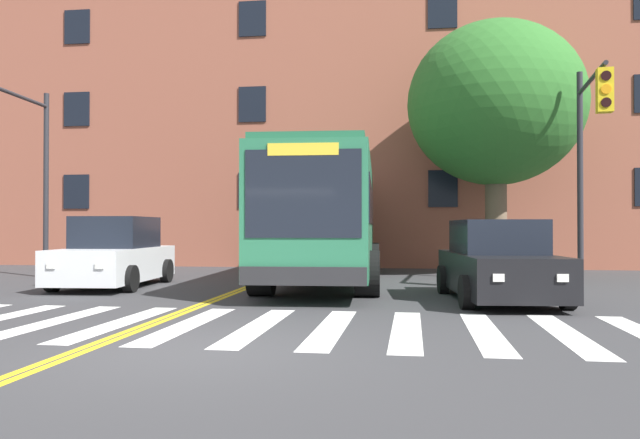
{
  "coord_description": "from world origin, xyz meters",
  "views": [
    {
      "loc": [
        2.72,
        -7.61,
        1.57
      ],
      "look_at": [
        0.47,
        8.81,
        1.78
      ],
      "focal_mm": 35.0,
      "sensor_mm": 36.0,
      "label": 1
    }
  ],
  "objects_px": {
    "traffic_light_near_corner": "(589,138)",
    "street_tree_curbside_large": "(496,105)",
    "traffic_light_far_corner": "(16,145)",
    "car_black_far_lane": "(498,264)",
    "car_white_near_lane": "(115,255)",
    "city_bus": "(326,216)"
  },
  "relations": [
    {
      "from": "car_white_near_lane",
      "to": "car_black_far_lane",
      "type": "height_order",
      "value": "car_white_near_lane"
    },
    {
      "from": "car_white_near_lane",
      "to": "traffic_light_near_corner",
      "type": "relative_size",
      "value": 0.79
    },
    {
      "from": "street_tree_curbside_large",
      "to": "car_black_far_lane",
      "type": "bearing_deg",
      "value": -97.74
    },
    {
      "from": "car_white_near_lane",
      "to": "street_tree_curbside_large",
      "type": "bearing_deg",
      "value": 27.31
    },
    {
      "from": "traffic_light_far_corner",
      "to": "street_tree_curbside_large",
      "type": "relative_size",
      "value": 0.7
    },
    {
      "from": "city_bus",
      "to": "traffic_light_near_corner",
      "type": "distance_m",
      "value": 7.17
    },
    {
      "from": "city_bus",
      "to": "street_tree_curbside_large",
      "type": "distance_m",
      "value": 7.29
    },
    {
      "from": "traffic_light_near_corner",
      "to": "street_tree_curbside_large",
      "type": "bearing_deg",
      "value": 110.72
    },
    {
      "from": "car_black_far_lane",
      "to": "traffic_light_far_corner",
      "type": "bearing_deg",
      "value": 168.09
    },
    {
      "from": "traffic_light_near_corner",
      "to": "street_tree_curbside_large",
      "type": "xyz_separation_m",
      "value": [
        -1.68,
        4.45,
        1.74
      ]
    },
    {
      "from": "car_white_near_lane",
      "to": "traffic_light_near_corner",
      "type": "height_order",
      "value": "traffic_light_near_corner"
    },
    {
      "from": "street_tree_curbside_large",
      "to": "traffic_light_near_corner",
      "type": "bearing_deg",
      "value": -69.28
    },
    {
      "from": "car_white_near_lane",
      "to": "traffic_light_far_corner",
      "type": "relative_size",
      "value": 0.8
    },
    {
      "from": "car_white_near_lane",
      "to": "car_black_far_lane",
      "type": "relative_size",
      "value": 0.96
    },
    {
      "from": "car_white_near_lane",
      "to": "street_tree_curbside_large",
      "type": "xyz_separation_m",
      "value": [
        10.57,
        5.46,
        4.75
      ]
    },
    {
      "from": "car_white_near_lane",
      "to": "car_black_far_lane",
      "type": "xyz_separation_m",
      "value": [
        9.58,
        -1.85,
        -0.04
      ]
    },
    {
      "from": "traffic_light_near_corner",
      "to": "traffic_light_far_corner",
      "type": "bearing_deg",
      "value": -179.62
    },
    {
      "from": "street_tree_curbside_large",
      "to": "car_white_near_lane",
      "type": "bearing_deg",
      "value": -152.69
    },
    {
      "from": "car_black_far_lane",
      "to": "traffic_light_far_corner",
      "type": "distance_m",
      "value": 13.67
    },
    {
      "from": "traffic_light_far_corner",
      "to": "street_tree_curbside_large",
      "type": "bearing_deg",
      "value": 18.01
    },
    {
      "from": "traffic_light_near_corner",
      "to": "street_tree_curbside_large",
      "type": "distance_m",
      "value": 5.07
    },
    {
      "from": "car_black_far_lane",
      "to": "traffic_light_near_corner",
      "type": "relative_size",
      "value": 0.83
    }
  ]
}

